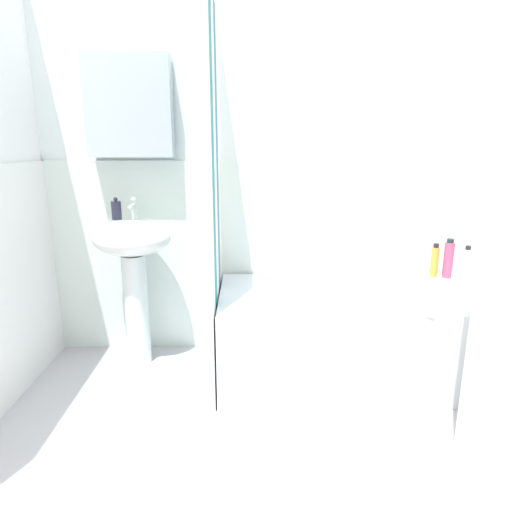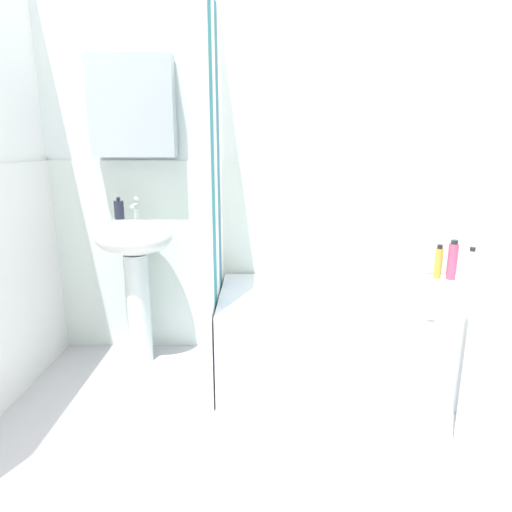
{
  "view_description": "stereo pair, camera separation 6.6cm",
  "coord_description": "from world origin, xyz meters",
  "px_view_note": "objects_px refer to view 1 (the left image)",
  "views": [
    {
      "loc": [
        -0.33,
        -1.48,
        1.31
      ],
      "look_at": [
        -0.28,
        0.8,
        0.72
      ],
      "focal_mm": 31.34,
      "sensor_mm": 36.0,
      "label": 1
    },
    {
      "loc": [
        -0.26,
        -1.48,
        1.31
      ],
      "look_at": [
        -0.28,
        0.8,
        0.72
      ],
      "focal_mm": 31.34,
      "sensor_mm": 36.0,
      "label": 2
    }
  ],
  "objects_px": {
    "soap_dispenser": "(116,210)",
    "shampoo_bottle": "(466,263)",
    "conditioner_bottle": "(448,259)",
    "lotion_bottle": "(435,261)",
    "towel_folded": "(404,299)",
    "sink": "(133,261)",
    "bathtub": "(361,334)"
  },
  "relations": [
    {
      "from": "bathtub",
      "to": "sink",
      "type": "bearing_deg",
      "value": 172.27
    },
    {
      "from": "sink",
      "to": "conditioner_bottle",
      "type": "distance_m",
      "value": 1.89
    },
    {
      "from": "soap_dispenser",
      "to": "shampoo_bottle",
      "type": "relative_size",
      "value": 0.66
    },
    {
      "from": "bathtub",
      "to": "shampoo_bottle",
      "type": "bearing_deg",
      "value": 21.22
    },
    {
      "from": "bathtub",
      "to": "lotion_bottle",
      "type": "distance_m",
      "value": 0.68
    },
    {
      "from": "sink",
      "to": "bathtub",
      "type": "height_order",
      "value": "sink"
    },
    {
      "from": "conditioner_bottle",
      "to": "lotion_bottle",
      "type": "relative_size",
      "value": 1.16
    },
    {
      "from": "lotion_bottle",
      "to": "towel_folded",
      "type": "distance_m",
      "value": 0.64
    },
    {
      "from": "sink",
      "to": "shampoo_bottle",
      "type": "bearing_deg",
      "value": 2.65
    },
    {
      "from": "bathtub",
      "to": "soap_dispenser",
      "type": "bearing_deg",
      "value": 170.49
    },
    {
      "from": "soap_dispenser",
      "to": "towel_folded",
      "type": "bearing_deg",
      "value": -16.9
    },
    {
      "from": "soap_dispenser",
      "to": "sink",
      "type": "bearing_deg",
      "value": -31.81
    },
    {
      "from": "bathtub",
      "to": "towel_folded",
      "type": "relative_size",
      "value": 6.39
    },
    {
      "from": "conditioner_bottle",
      "to": "towel_folded",
      "type": "bearing_deg",
      "value": -131.03
    },
    {
      "from": "soap_dispenser",
      "to": "towel_folded",
      "type": "xyz_separation_m",
      "value": [
        1.54,
        -0.47,
        -0.39
      ]
    },
    {
      "from": "shampoo_bottle",
      "to": "conditioner_bottle",
      "type": "distance_m",
      "value": 0.12
    },
    {
      "from": "sink",
      "to": "conditioner_bottle",
      "type": "relative_size",
      "value": 3.6
    },
    {
      "from": "sink",
      "to": "towel_folded",
      "type": "bearing_deg",
      "value": -15.84
    },
    {
      "from": "conditioner_bottle",
      "to": "towel_folded",
      "type": "height_order",
      "value": "conditioner_bottle"
    },
    {
      "from": "conditioner_bottle",
      "to": "towel_folded",
      "type": "xyz_separation_m",
      "value": [
        -0.44,
        -0.5,
        -0.07
      ]
    },
    {
      "from": "conditioner_bottle",
      "to": "lotion_bottle",
      "type": "bearing_deg",
      "value": 164.14
    },
    {
      "from": "soap_dispenser",
      "to": "shampoo_bottle",
      "type": "xyz_separation_m",
      "value": [
        2.09,
        0.04,
        -0.33
      ]
    },
    {
      "from": "bathtub",
      "to": "towel_folded",
      "type": "xyz_separation_m",
      "value": [
        0.14,
        -0.23,
        0.29
      ]
    },
    {
      "from": "sink",
      "to": "soap_dispenser",
      "type": "distance_m",
      "value": 0.31
    },
    {
      "from": "shampoo_bottle",
      "to": "towel_folded",
      "type": "distance_m",
      "value": 0.75
    },
    {
      "from": "lotion_bottle",
      "to": "towel_folded",
      "type": "relative_size",
      "value": 0.84
    },
    {
      "from": "sink",
      "to": "soap_dispenser",
      "type": "bearing_deg",
      "value": 148.19
    },
    {
      "from": "bathtub",
      "to": "lotion_bottle",
      "type": "height_order",
      "value": "lotion_bottle"
    },
    {
      "from": "soap_dispenser",
      "to": "bathtub",
      "type": "distance_m",
      "value": 1.57
    },
    {
      "from": "sink",
      "to": "lotion_bottle",
      "type": "xyz_separation_m",
      "value": [
        1.81,
        0.11,
        -0.04
      ]
    },
    {
      "from": "shampoo_bottle",
      "to": "lotion_bottle",
      "type": "relative_size",
      "value": 0.96
    },
    {
      "from": "shampoo_bottle",
      "to": "lotion_bottle",
      "type": "distance_m",
      "value": 0.19
    }
  ]
}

